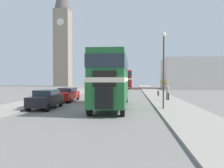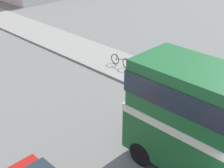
# 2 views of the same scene
# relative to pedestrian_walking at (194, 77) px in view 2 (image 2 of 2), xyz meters

# --- Properties ---
(pedestrian_walking) EXTENTS (0.32, 0.32, 1.56)m
(pedestrian_walking) POSITION_rel_pedestrian_walking_xyz_m (0.00, 0.00, 0.00)
(pedestrian_walking) COLOR #282833
(pedestrian_walking) RESTS_ON sidewalk_right
(bicycle_on_pavement) EXTENTS (0.05, 1.76, 0.78)m
(bicycle_on_pavement) POSITION_rel_pedestrian_walking_xyz_m (-0.42, 5.21, -0.52)
(bicycle_on_pavement) COLOR black
(bicycle_on_pavement) RESTS_ON sidewalk_right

